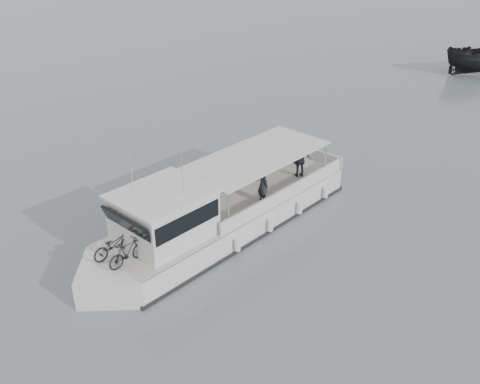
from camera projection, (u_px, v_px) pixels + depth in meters
ground at (273, 196)px, 27.28m from camera, size 1400.00×1400.00×0.00m
tour_boat at (211, 217)px, 23.44m from camera, size 14.77×6.48×6.18m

